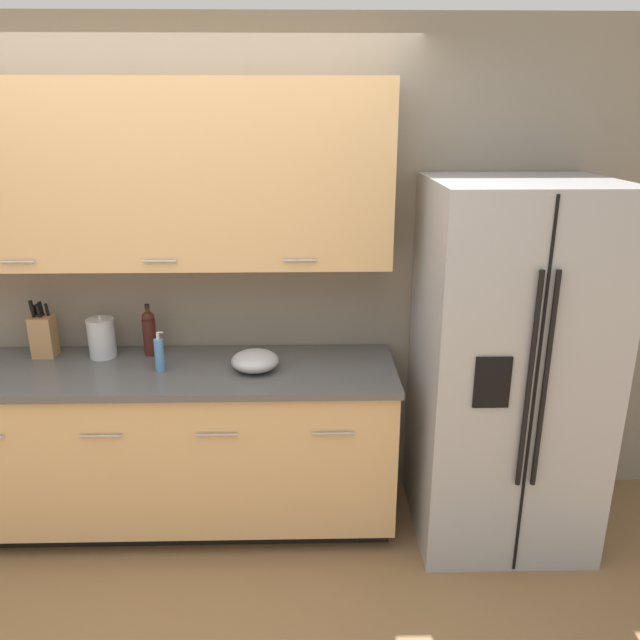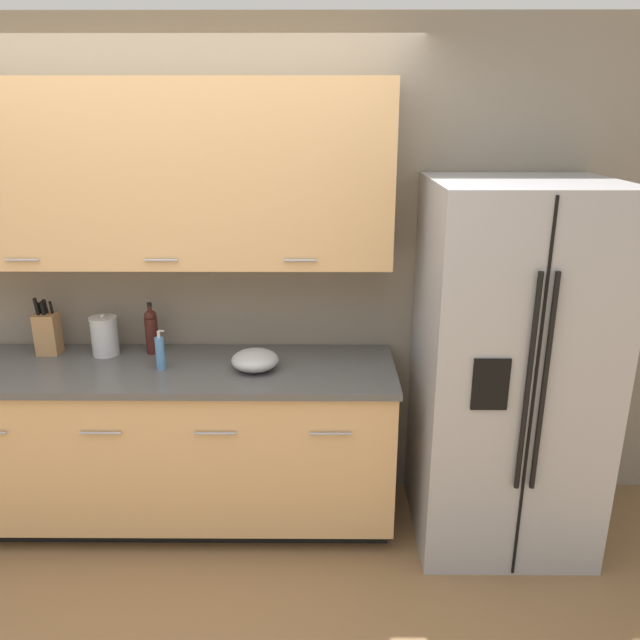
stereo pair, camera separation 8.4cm
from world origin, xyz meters
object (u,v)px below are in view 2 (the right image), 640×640
at_px(wine_bottle, 152,330).
at_px(steel_canister, 105,336).
at_px(refrigerator, 508,369).
at_px(soap_dispenser, 160,353).
at_px(knife_block, 48,333).
at_px(mixing_bowl, 255,360).

distance_m(wine_bottle, steel_canister, 0.25).
bearing_deg(refrigerator, soap_dispenser, 178.74).
bearing_deg(knife_block, steel_canister, -2.23).
relative_size(steel_canister, mixing_bowl, 0.95).
xyz_separation_m(refrigerator, soap_dispenser, (-1.74, 0.04, 0.07)).
xyz_separation_m(wine_bottle, steel_canister, (-0.25, -0.02, -0.02)).
xyz_separation_m(refrigerator, wine_bottle, (-1.84, 0.26, 0.11)).
relative_size(knife_block, steel_canister, 1.40).
bearing_deg(knife_block, mixing_bowl, -10.71).
bearing_deg(wine_bottle, knife_block, -178.78).
bearing_deg(steel_canister, mixing_bowl, -13.79).
xyz_separation_m(refrigerator, steel_canister, (-2.09, 0.24, 0.09)).
height_order(wine_bottle, soap_dispenser, wine_bottle).
relative_size(wine_bottle, steel_canister, 1.25).
relative_size(knife_block, soap_dispenser, 1.52).
xyz_separation_m(knife_block, mixing_bowl, (1.13, -0.21, -0.07)).
xyz_separation_m(steel_canister, mixing_bowl, (0.82, -0.20, -0.06)).
distance_m(steel_canister, mixing_bowl, 0.85).
relative_size(wine_bottle, mixing_bowl, 1.18).
xyz_separation_m(knife_block, steel_canister, (0.31, -0.01, -0.01)).
height_order(refrigerator, knife_block, refrigerator).
distance_m(soap_dispenser, mixing_bowl, 0.48).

